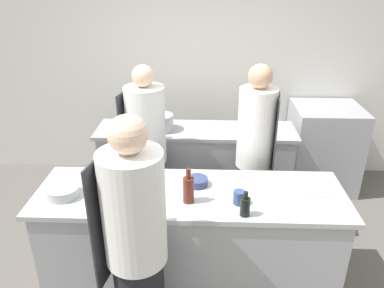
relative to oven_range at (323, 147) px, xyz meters
name	(u,v)px	position (x,y,z in m)	size (l,w,h in m)	color
ground_plane	(190,281)	(-1.55, -1.72, -0.52)	(16.00, 16.00, 0.00)	#605B56
wall_back	(197,67)	(-1.55, 0.41, 0.88)	(8.00, 0.06, 2.80)	silver
prep_counter	(190,239)	(-1.55, -1.72, -0.05)	(2.41, 0.74, 0.92)	#A8AAAF
pass_counter	(196,166)	(-1.54, -0.45, -0.05)	(2.16, 0.55, 0.92)	#A8AAAF
oven_range	(323,147)	(0.00, 0.00, 0.00)	(0.78, 0.72, 1.03)	#A8AAAF
chef_at_prep_near	(136,248)	(-1.87, -2.35, 0.38)	(0.43, 0.41, 1.79)	black
chef_at_stove	(254,157)	(-0.98, -1.04, 0.38)	(0.38, 0.36, 1.77)	black
chef_at_pass_far	(147,154)	(-2.01, -0.95, 0.35)	(0.42, 0.40, 1.74)	black
bottle_olive_oil	(188,189)	(-1.56, -1.85, 0.51)	(0.08, 0.08, 0.28)	#5B2319
bottle_vinegar	(245,206)	(-1.16, -2.00, 0.48)	(0.07, 0.07, 0.19)	black
bottle_wine	(115,200)	(-2.08, -1.96, 0.48)	(0.06, 0.06, 0.19)	#2D5175
bowl_mixing_large	(197,181)	(-1.50, -1.61, 0.44)	(0.17, 0.17, 0.06)	navy
bowl_prep_small	(63,192)	(-2.51, -1.81, 0.44)	(0.24, 0.24, 0.08)	#B7BABC
cup	(239,197)	(-1.19, -1.86, 0.46)	(0.08, 0.08, 0.10)	#33477F
cutting_board	(304,190)	(-0.66, -1.66, 0.41)	(0.36, 0.20, 0.01)	white
stockpot	(161,122)	(-1.92, -0.48, 0.49)	(0.27, 0.27, 0.17)	#A8AAAF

